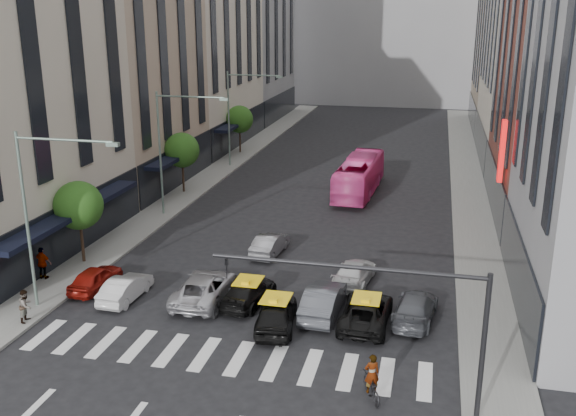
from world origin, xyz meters
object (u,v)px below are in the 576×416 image
Objects in this scene: motorcycle at (371,387)px; streetlamp_far at (238,106)px; streetlamp_mid at (172,137)px; bus at (359,176)px; taxi_left at (249,292)px; car_red at (95,278)px; pedestrian_near at (26,306)px; taxi_center at (276,313)px; streetlamp_near at (41,198)px; car_white_front at (125,288)px; pedestrian_far at (43,263)px.

streetlamp_far is at bearing -89.22° from motorcycle.
streetlamp_mid is 16.13m from bus.
taxi_left is (9.50, -13.11, -5.27)m from streetlamp_mid.
car_red is 25.28m from bus.
pedestrian_near is (-9.86, -4.58, 0.33)m from taxi_left.
pedestrian_near is at bearing 67.63° from bus.
streetlamp_far is 33.81m from taxi_center.
streetlamp_near reaches higher than car_red.
bus is at bearing -89.91° from taxi_left.
motorcycle is 17.14m from pedestrian_near.
streetlamp_mid reaches higher than car_red.
car_white_front is at bearing -16.21° from taxi_center.
car_red is 3.44m from pedestrian_far.
streetlamp_far is at bearing -95.40° from pedestrian_far.
car_red is at bearing -86.35° from streetlamp_mid.
car_red is 2.35m from car_white_front.
taxi_center is (11.54, -31.36, -5.14)m from streetlamp_far.
streetlamp_near is at bearing -90.00° from streetlamp_mid.
taxi_center is 12.12m from pedestrian_near.
streetlamp_near is 12.65m from taxi_center.
streetlamp_near is 17.95m from motorcycle.
car_white_front reaches higher than motorcycle.
taxi_center is at bearing 139.99° from taxi_left.
car_white_front is 6.53m from taxi_left.
car_white_front is at bearing 167.94° from pedestrian_far.
taxi_center reaches higher than taxi_left.
car_red is at bearing 8.60° from taxi_left.
taxi_left is 0.98× the size of taxi_center.
streetlamp_far is 4.74× the size of motorcycle.
streetlamp_far reaches higher than motorcycle.
streetlamp_near is 16.00m from streetlamp_mid.
taxi_left is at bearing -177.19° from car_red.
pedestrian_near is at bearing -101.89° from streetlamp_near.
taxi_left is 2.67× the size of pedestrian_near.
pedestrian_near is 5.27m from pedestrian_far.
streetlamp_mid reaches higher than pedestrian_near.
taxi_left is at bearing 85.53° from bus.
streetlamp_far reaches higher than pedestrian_near.
streetlamp_far is 34.05m from pedestrian_near.
streetlamp_mid is 14.26m from car_red.
pedestrian_far is at bearing -9.76° from car_white_front.
pedestrian_far is at bearing -101.20° from streetlamp_mid.
pedestrian_near reaches higher than motorcycle.
pedestrian_far is (-12.06, 0.21, 0.44)m from taxi_left.
pedestrian_far reaches higher than taxi_center.
pedestrian_far is at bearing -95.05° from streetlamp_far.
car_red is at bearing -18.82° from taxi_center.
taxi_center reaches higher than car_white_front.
streetlamp_near reaches higher than car_white_front.
car_red is 2.01× the size of motorcycle.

